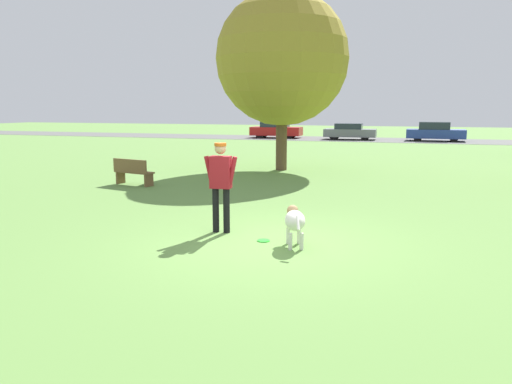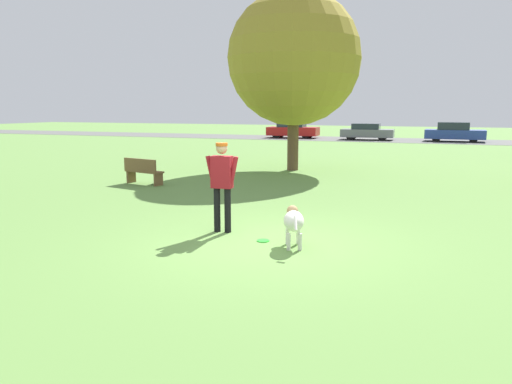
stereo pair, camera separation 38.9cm
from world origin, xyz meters
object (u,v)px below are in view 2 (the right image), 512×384
(parked_car_red, at_px, (293,129))
(person, at_px, (222,179))
(frisbee, at_px, (263,241))
(park_bench, at_px, (143,171))
(parked_car_blue, at_px, (455,132))
(dog, at_px, (294,221))
(tree_mid_center, at_px, (294,59))
(parked_car_grey, at_px, (367,132))

(parked_car_red, bearing_deg, person, -78.35)
(frisbee, distance_m, parked_car_red, 31.98)
(park_bench, bearing_deg, parked_car_blue, -97.65)
(dog, height_order, frisbee, dog)
(tree_mid_center, relative_size, parked_car_red, 1.65)
(tree_mid_center, xyz_separation_m, park_bench, (-3.45, -5.30, -3.84))
(person, xyz_separation_m, park_bench, (-4.98, 4.78, -0.61))
(person, distance_m, parked_car_grey, 30.06)
(parked_car_red, xyz_separation_m, park_bench, (2.55, -25.65, -0.24))
(tree_mid_center, bearing_deg, parked_car_blue, 72.77)
(person, bearing_deg, parked_car_blue, 77.18)
(dog, height_order, parked_car_red, parked_car_red)
(frisbee, height_order, parked_car_blue, parked_car_blue)
(parked_car_grey, distance_m, park_bench, 25.48)
(parked_car_blue, relative_size, park_bench, 2.86)
(tree_mid_center, relative_size, parked_car_blue, 1.65)
(person, xyz_separation_m, parked_car_red, (-7.53, 30.44, -0.37))
(person, bearing_deg, parked_car_red, 99.97)
(person, xyz_separation_m, dog, (1.62, -0.52, -0.60))
(dog, relative_size, frisbee, 4.42)
(tree_mid_center, height_order, park_bench, tree_mid_center)
(frisbee, relative_size, parked_car_red, 0.06)
(person, height_order, tree_mid_center, tree_mid_center)
(tree_mid_center, bearing_deg, person, -81.41)
(person, relative_size, dog, 1.72)
(parked_car_red, relative_size, parked_car_blue, 1.00)
(dog, xyz_separation_m, park_bench, (-6.59, 5.30, -0.01))
(dog, relative_size, tree_mid_center, 0.15)
(park_bench, bearing_deg, frisbee, 152.39)
(tree_mid_center, bearing_deg, parked_car_red, 106.44)
(dog, relative_size, parked_car_blue, 0.25)
(parked_car_grey, relative_size, park_bench, 2.72)
(person, bearing_deg, frisbee, -24.62)
(dog, height_order, parked_car_blue, parked_car_blue)
(parked_car_red, height_order, parked_car_blue, parked_car_red)
(tree_mid_center, xyz_separation_m, parked_car_red, (-6.01, 20.35, -3.60))
(tree_mid_center, xyz_separation_m, parked_car_grey, (0.03, 19.93, -3.66))
(dog, bearing_deg, park_bench, 31.05)
(person, distance_m, parked_car_red, 31.36)
(frisbee, bearing_deg, park_bench, 139.19)
(dog, distance_m, tree_mid_center, 11.70)
(tree_mid_center, distance_m, park_bench, 7.40)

